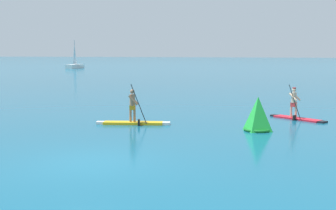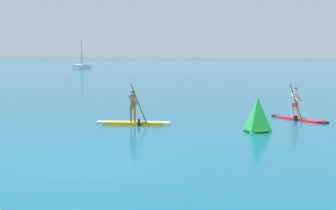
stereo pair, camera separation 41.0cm
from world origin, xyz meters
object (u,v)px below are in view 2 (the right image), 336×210
at_px(paddleboarder_mid_center, 134,117).
at_px(paddleboarder_far_right, 298,112).
at_px(race_marker_buoy, 257,116).
at_px(sailboat_left_horizon, 82,65).

relative_size(paddleboarder_mid_center, paddleboarder_far_right, 1.26).
bearing_deg(race_marker_buoy, sailboat_left_horizon, 121.58).
distance_m(paddleboarder_mid_center, sailboat_left_horizon, 69.75).
relative_size(paddleboarder_far_right, sailboat_left_horizon, 0.51).
bearing_deg(paddleboarder_mid_center, race_marker_buoy, -13.67).
height_order(race_marker_buoy, sailboat_left_horizon, sailboat_left_horizon).
distance_m(paddleboarder_far_right, race_marker_buoy, 4.26).
bearing_deg(paddleboarder_far_right, race_marker_buoy, -77.62).
relative_size(race_marker_buoy, sailboat_left_horizon, 0.27).
distance_m(paddleboarder_far_right, sailboat_left_horizon, 70.62).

